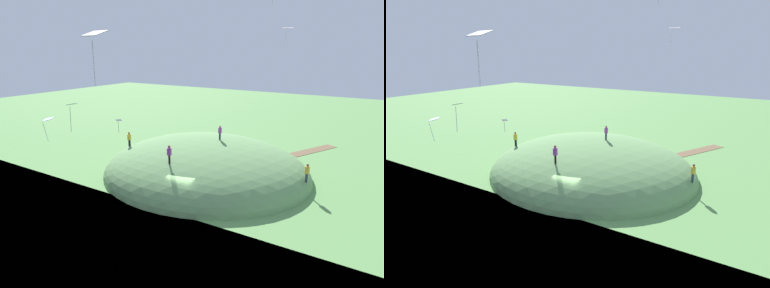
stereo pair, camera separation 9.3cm
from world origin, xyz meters
The scene contains 13 objects.
ground_plane centered at (0.00, 0.00, 0.00)m, with size 160.00×160.00×0.00m, color #629850.
grass_hill centered at (7.29, 2.00, 0.00)m, with size 21.55×22.96×7.55m, color #6A995A.
dirt_path centered at (20.61, -5.57, 0.02)m, with size 11.83×1.63×0.04m, color brown.
person_walking_path centered at (8.20, 0.73, 4.73)m, with size 0.41×0.41×1.58m.
person_near_shore centered at (0.65, 2.09, 4.10)m, with size 0.60×0.60×1.79m.
person_watching_kites centered at (7.40, -8.94, 2.30)m, with size 0.63×0.63×1.86m.
person_with_child centered at (4.76, 10.83, 3.34)m, with size 0.63×0.63×1.76m.
kite_4 centered at (-13.67, -4.88, 13.80)m, with size 0.77×1.04×2.15m.
kite_6 centered at (13.01, -4.42, 15.31)m, with size 0.95×1.20×2.03m.
kite_7 centered at (-5.88, 10.23, 7.40)m, with size 1.36×1.36×2.07m.
kite_8 centered at (-2.02, 5.65, 7.14)m, with size 0.78×0.81×1.16m.
kite_9 centered at (-8.60, 3.45, 9.50)m, with size 0.65×0.48×1.95m.
mooring_post centered at (-2.19, 0.52, 0.56)m, with size 0.14×0.14×1.13m, color brown.
Camera 2 is at (-23.10, -15.37, 13.35)m, focal length 31.10 mm.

